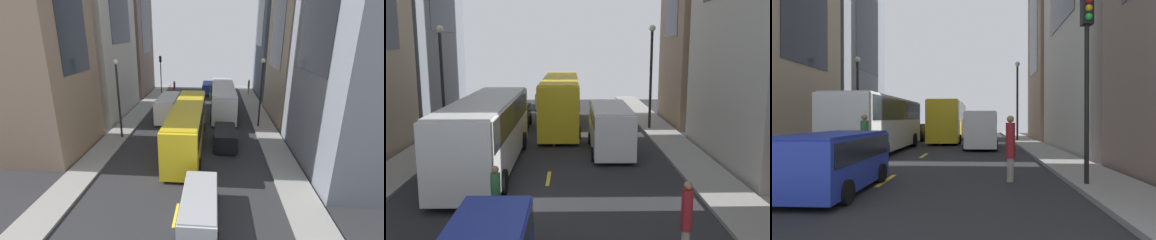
{
  "view_description": "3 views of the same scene",
  "coord_description": "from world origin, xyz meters",
  "views": [
    {
      "loc": [
        -1.9,
        26.0,
        9.51
      ],
      "look_at": [
        0.08,
        2.66,
        1.64
      ],
      "focal_mm": 25.05,
      "sensor_mm": 36.0,
      "label": 1
    },
    {
      "loc": [
        1.02,
        -24.63,
        5.83
      ],
      "look_at": [
        1.42,
        -0.4,
        1.45
      ],
      "focal_mm": 38.68,
      "sensor_mm": 36.0,
      "label": 2
    },
    {
      "loc": [
        3.2,
        -24.33,
        2.12
      ],
      "look_at": [
        1.84,
        0.94,
        1.96
      ],
      "focal_mm": 28.98,
      "sensor_mm": 36.0,
      "label": 3
    }
  ],
  "objects": [
    {
      "name": "sidewalk_east",
      "position": [
        7.1,
        0.0,
        0.07
      ],
      "size": [
        2.21,
        44.0,
        0.15
      ],
      "primitive_type": "cube",
      "color": "gray",
      "rests_on": "ground"
    },
    {
      "name": "lane_stripe_2",
      "position": [
        0.0,
        -7.0,
        0.01
      ],
      "size": [
        0.16,
        2.0,
        0.01
      ],
      "primitive_type": "cube",
      "color": "yellow",
      "rests_on": "ground"
    },
    {
      "name": "sidewalk_west",
      "position": [
        -7.1,
        0.0,
        0.07
      ],
      "size": [
        2.21,
        44.0,
        0.15
      ],
      "primitive_type": "cube",
      "color": "gray",
      "rests_on": "ground"
    },
    {
      "name": "pedestrian_crossing_mid",
      "position": [
        -1.29,
        -12.6,
        1.22
      ],
      "size": [
        0.3,
        0.3,
        2.26
      ],
      "rotation": [
        0.0,
        0.0,
        5.3
      ],
      "color": "gold",
      "rests_on": "ground"
    },
    {
      "name": "car_silver_1",
      "position": [
        -1.29,
        14.31,
        0.95
      ],
      "size": [
        1.98,
        4.8,
        1.6
      ],
      "color": "#B7BABF",
      "rests_on": "ground"
    },
    {
      "name": "streetlamp_near",
      "position": [
        6.49,
        3.66,
        4.46
      ],
      "size": [
        0.44,
        0.44,
        7.04
      ],
      "color": "black",
      "rests_on": "ground"
    },
    {
      "name": "delivery_van_white",
      "position": [
        3.17,
        -2.37,
        1.51
      ],
      "size": [
        2.25,
        5.85,
        2.58
      ],
      "color": "white",
      "rests_on": "ground"
    },
    {
      "name": "pedestrian_crossing_near",
      "position": [
        4.19,
        -13.96,
        1.19
      ],
      "size": [
        0.31,
        0.31,
        2.2
      ],
      "rotation": [
        0.0,
        0.0,
        1.33
      ],
      "color": "gray",
      "rests_on": "ground"
    },
    {
      "name": "streetlamp_far",
      "position": [
        -6.49,
        -0.42,
        4.35
      ],
      "size": [
        0.44,
        0.44,
        6.82
      ],
      "color": "black",
      "rests_on": "ground"
    },
    {
      "name": "lane_stripe_3",
      "position": [
        0.0,
        0.0,
        0.01
      ],
      "size": [
        0.16,
        2.0,
        0.01
      ],
      "primitive_type": "cube",
      "color": "yellow",
      "rests_on": "ground"
    },
    {
      "name": "streetcar_yellow",
      "position": [
        0.26,
        4.87,
        2.12
      ],
      "size": [
        2.7,
        12.43,
        3.59
      ],
      "color": "yellow",
      "rests_on": "ground"
    },
    {
      "name": "ground_plane",
      "position": [
        0.0,
        0.0,
        0.0
      ],
      "size": [
        40.41,
        40.41,
        0.0
      ],
      "primitive_type": "plane",
      "color": "#28282B"
    },
    {
      "name": "lane_stripe_5",
      "position": [
        0.0,
        14.0,
        0.01
      ],
      "size": [
        0.16,
        2.0,
        0.01
      ],
      "primitive_type": "cube",
      "color": "yellow",
      "rests_on": "ground"
    },
    {
      "name": "car_black_0",
      "position": [
        -2.93,
        4.61,
        0.91
      ],
      "size": [
        1.96,
        4.13,
        1.55
      ],
      "color": "black",
      "rests_on": "ground"
    },
    {
      "name": "city_bus_white",
      "position": [
        -2.96,
        -5.3,
        2.01
      ],
      "size": [
        2.8,
        11.49,
        3.35
      ],
      "color": "silver",
      "rests_on": "ground"
    },
    {
      "name": "lane_stripe_4",
      "position": [
        0.0,
        7.0,
        0.01
      ],
      "size": [
        0.16,
        2.0,
        0.01
      ],
      "primitive_type": "cube",
      "color": "yellow",
      "rests_on": "ground"
    },
    {
      "name": "lane_stripe_6",
      "position": [
        0.0,
        21.0,
        0.01
      ],
      "size": [
        0.16,
        2.0,
        0.01
      ],
      "primitive_type": "cube",
      "color": "yellow",
      "rests_on": "ground"
    }
  ]
}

